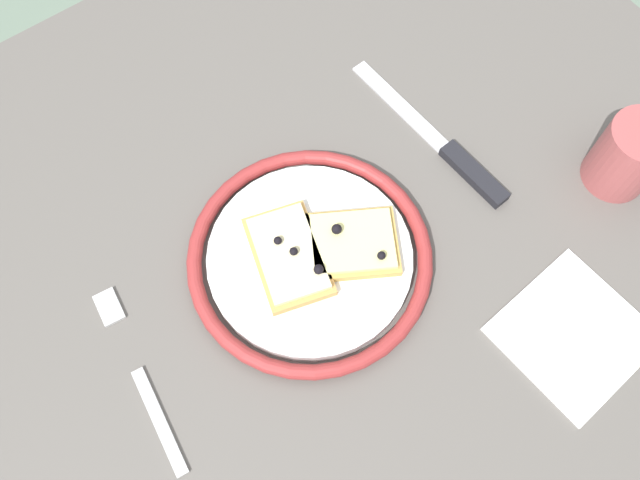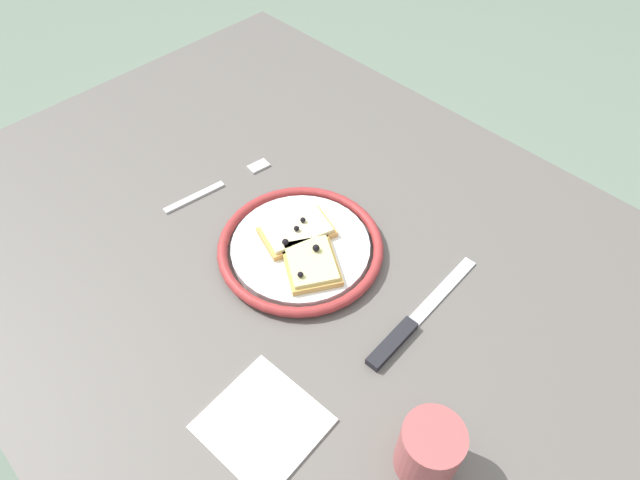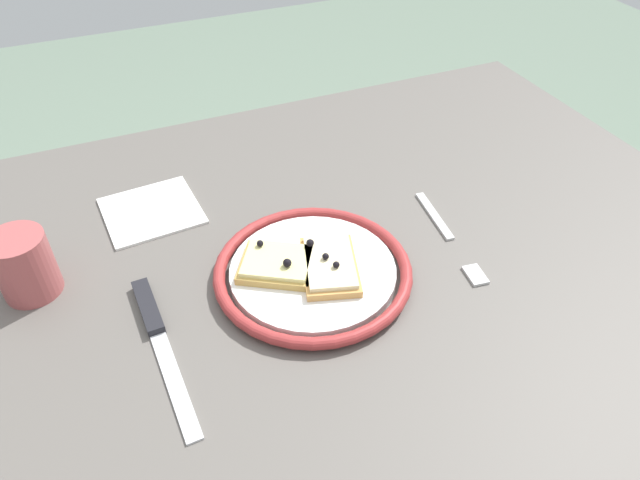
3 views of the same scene
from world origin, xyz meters
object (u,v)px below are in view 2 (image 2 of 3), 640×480
at_px(dining_table, 285,265).
at_px(fork, 219,185).
at_px(pizza_slice_near, 297,231).
at_px(knife, 407,328).
at_px(plate, 299,248).
at_px(cup, 429,450).
at_px(napkin, 263,424).
at_px(pizza_slice_far, 311,263).

distance_m(dining_table, fork, 0.18).
xyz_separation_m(pizza_slice_near, knife, (0.22, -0.00, -0.02)).
relative_size(plate, cup, 2.99).
bearing_deg(plate, fork, 178.85).
relative_size(plate, napkin, 1.92).
height_order(pizza_slice_near, napkin, pizza_slice_near).
bearing_deg(cup, plate, 161.12).
relative_size(knife, fork, 1.19).
bearing_deg(dining_table, fork, 179.75).
height_order(dining_table, pizza_slice_near, pizza_slice_near).
bearing_deg(fork, cup, -12.36).
bearing_deg(dining_table, plate, -4.51).
bearing_deg(pizza_slice_far, pizza_slice_near, 155.25).
relative_size(dining_table, pizza_slice_near, 9.44).
bearing_deg(knife, dining_table, -178.29).
bearing_deg(dining_table, pizza_slice_far, -11.79).
xyz_separation_m(pizza_slice_far, napkin, (0.12, -0.20, -0.02)).
height_order(knife, cup, cup).
distance_m(plate, napkin, 0.27).
bearing_deg(cup, dining_table, 162.68).
bearing_deg(napkin, plate, 127.37).
xyz_separation_m(plate, pizza_slice_near, (-0.02, 0.01, 0.01)).
height_order(dining_table, plate, plate).
distance_m(plate, knife, 0.20).
bearing_deg(dining_table, napkin, -46.56).
distance_m(pizza_slice_far, knife, 0.16).
bearing_deg(dining_table, cup, -17.32).
distance_m(knife, napkin, 0.23).
bearing_deg(napkin, cup, 31.85).
height_order(pizza_slice_far, knife, pizza_slice_far).
xyz_separation_m(pizza_slice_near, cup, (0.35, -0.13, 0.02)).
bearing_deg(pizza_slice_near, knife, -0.75).
xyz_separation_m(fork, napkin, (0.37, -0.22, 0.00)).
xyz_separation_m(knife, napkin, (-0.04, -0.23, -0.00)).
distance_m(dining_table, napkin, 0.31).
height_order(cup, napkin, cup).
xyz_separation_m(pizza_slice_near, pizza_slice_far, (0.06, -0.03, -0.00)).
relative_size(pizza_slice_near, knife, 0.51).
bearing_deg(pizza_slice_near, plate, -35.89).
bearing_deg(napkin, dining_table, 133.44).
bearing_deg(cup, fork, 167.64).
xyz_separation_m(pizza_slice_far, knife, (0.16, 0.02, -0.02)).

